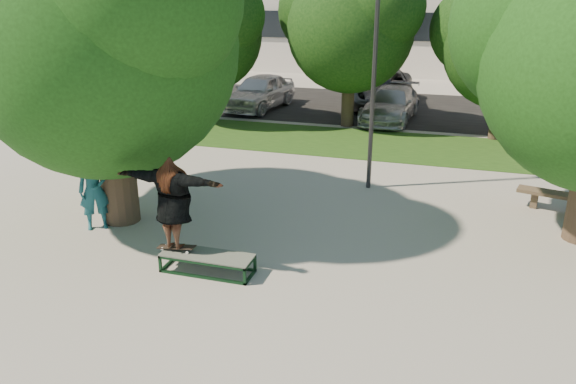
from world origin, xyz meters
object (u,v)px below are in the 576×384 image
(grind_box, at_px, (208,263))
(car_grey, at_px, (384,88))
(tree_left, at_px, (101,26))
(lamppost, at_px, (374,72))
(car_silver_b, at_px, (391,104))
(car_dark, at_px, (374,89))
(bystander, at_px, (94,190))
(car_silver_a, at_px, (260,92))

(grind_box, bearing_deg, car_grey, 86.63)
(grind_box, xyz_separation_m, car_grey, (1.01, 17.06, 0.64))
(tree_left, bearing_deg, lamppost, 36.42)
(tree_left, height_order, car_silver_b, tree_left)
(lamppost, distance_m, grind_box, 6.84)
(car_dark, bearing_deg, car_grey, 2.18)
(bystander, relative_size, car_silver_b, 0.40)
(grind_box, relative_size, car_silver_a, 0.40)
(tree_left, bearing_deg, car_grey, 74.87)
(lamppost, distance_m, car_silver_b, 8.87)
(bystander, xyz_separation_m, car_dark, (3.87, 15.84, -0.16))
(car_grey, bearing_deg, lamppost, -92.41)
(tree_left, relative_size, car_silver_b, 1.54)
(grind_box, bearing_deg, tree_left, 149.11)
(bystander, relative_size, car_dark, 0.40)
(tree_left, relative_size, car_grey, 1.20)
(lamppost, bearing_deg, car_silver_b, 93.37)
(car_silver_a, height_order, car_silver_b, car_silver_a)
(tree_left, distance_m, bystander, 3.56)
(car_dark, bearing_deg, tree_left, -103.23)
(grind_box, distance_m, bystander, 3.59)
(car_silver_b, bearing_deg, tree_left, -106.91)
(car_silver_a, bearing_deg, tree_left, -77.87)
(grind_box, bearing_deg, car_silver_b, 83.25)
(car_dark, bearing_deg, grind_box, -91.54)
(grind_box, height_order, car_grey, car_grey)
(lamppost, relative_size, grind_box, 3.39)
(bystander, height_order, car_dark, bystander)
(car_silver_b, bearing_deg, bystander, -106.68)
(car_silver_a, bearing_deg, lamppost, -47.55)
(tree_left, distance_m, lamppost, 6.70)
(car_dark, distance_m, car_grey, 0.44)
(car_dark, bearing_deg, bystander, -103.34)
(car_grey, bearing_deg, bystander, -113.56)
(lamppost, bearing_deg, car_silver_a, 125.25)
(car_silver_b, bearing_deg, car_dark, 116.01)
(car_dark, bearing_deg, lamppost, -81.47)
(bystander, bearing_deg, tree_left, 36.23)
(grind_box, height_order, bystander, bystander)
(tree_left, bearing_deg, bystander, -106.34)
(tree_left, bearing_deg, car_silver_b, 68.88)
(grind_box, bearing_deg, bystander, 159.91)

